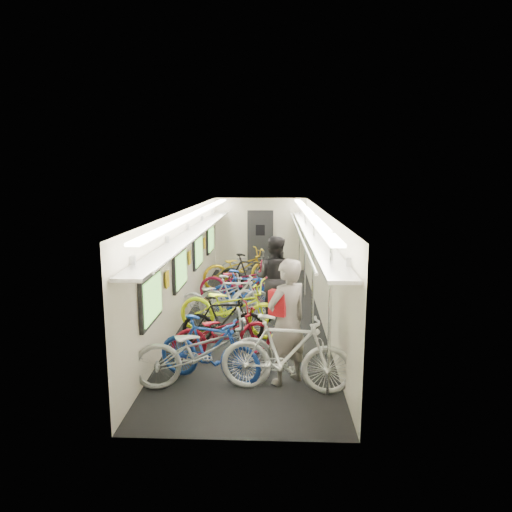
# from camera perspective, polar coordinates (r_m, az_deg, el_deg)

# --- Properties ---
(train_car_shell) EXTENTS (10.00, 10.00, 10.00)m
(train_car_shell) POSITION_cam_1_polar(r_m,az_deg,el_deg) (10.85, -2.06, 2.21)
(train_car_shell) COLOR black
(train_car_shell) RESTS_ON ground
(bicycle_0) EXTENTS (2.22, 1.20, 1.11)m
(bicycle_0) POSITION_cam_1_polar(r_m,az_deg,el_deg) (7.02, -6.48, -11.64)
(bicycle_0) COLOR #9E9EA2
(bicycle_0) RESTS_ON ground
(bicycle_1) EXTENTS (1.78, 1.03, 1.03)m
(bicycle_1) POSITION_cam_1_polar(r_m,az_deg,el_deg) (7.16, -5.91, -11.51)
(bicycle_1) COLOR #1A3EA0
(bicycle_1) RESTS_ON ground
(bicycle_2) EXTENTS (1.88, 1.22, 0.93)m
(bicycle_2) POSITION_cam_1_polar(r_m,az_deg,el_deg) (8.00, -4.17, -9.50)
(bicycle_2) COLOR maroon
(bicycle_2) RESTS_ON ground
(bicycle_3) EXTENTS (1.59, 0.63, 0.93)m
(bicycle_3) POSITION_cam_1_polar(r_m,az_deg,el_deg) (8.66, -4.10, -7.96)
(bicycle_3) COLOR black
(bicycle_3) RESTS_ON ground
(bicycle_4) EXTENTS (2.29, 1.27, 1.14)m
(bicycle_4) POSITION_cam_1_polar(r_m,az_deg,el_deg) (9.04, -3.14, -6.46)
(bicycle_4) COLOR #E2F717
(bicycle_4) RESTS_ON ground
(bicycle_5) EXTENTS (1.64, 0.54, 0.97)m
(bicycle_5) POSITION_cam_1_polar(r_m,az_deg,el_deg) (10.18, -2.65, -5.05)
(bicycle_5) COLOR silver
(bicycle_5) RESTS_ON ground
(bicycle_6) EXTENTS (1.88, 1.06, 0.94)m
(bicycle_6) POSITION_cam_1_polar(r_m,az_deg,el_deg) (10.25, -4.74, -5.07)
(bicycle_6) COLOR #AFADB2
(bicycle_6) RESTS_ON ground
(bicycle_7) EXTENTS (1.75, 0.82, 1.01)m
(bicycle_7) POSITION_cam_1_polar(r_m,az_deg,el_deg) (10.44, -1.38, -4.53)
(bicycle_7) COLOR #1D46AE
(bicycle_7) RESTS_ON ground
(bicycle_8) EXTENTS (2.00, 0.71, 1.05)m
(bicycle_8) POSITION_cam_1_polar(r_m,az_deg,el_deg) (11.28, -2.07, -3.33)
(bicycle_8) COLOR maroon
(bicycle_8) RESTS_ON ground
(bicycle_9) EXTENTS (1.93, 1.16, 1.12)m
(bicycle_9) POSITION_cam_1_polar(r_m,az_deg,el_deg) (11.91, -0.65, -2.43)
(bicycle_9) COLOR black
(bicycle_9) RESTS_ON ground
(bicycle_10) EXTENTS (2.25, 1.55, 1.12)m
(bicycle_10) POSITION_cam_1_polar(r_m,az_deg,el_deg) (12.79, -2.08, -1.56)
(bicycle_10) COLOR #BB9211
(bicycle_10) RESTS_ON ground
(bicycle_11) EXTENTS (1.99, 0.78, 1.16)m
(bicycle_11) POSITION_cam_1_polar(r_m,az_deg,el_deg) (6.78, 3.79, -12.13)
(bicycle_11) COLOR white
(bicycle_11) RESTS_ON ground
(bicycle_12) EXTENTS (1.79, 0.85, 0.90)m
(bicycle_12) POSITION_cam_1_polar(r_m,az_deg,el_deg) (13.88, -0.98, -1.08)
(bicycle_12) COLOR slate
(bicycle_12) RESTS_ON ground
(passenger_near) EXTENTS (0.84, 0.80, 1.94)m
(passenger_near) POSITION_cam_1_polar(r_m,az_deg,el_deg) (6.94, 3.89, -8.22)
(passenger_near) COLOR gray
(passenger_near) RESTS_ON ground
(passenger_mid) EXTENTS (1.08, 0.95, 1.86)m
(passenger_mid) POSITION_cam_1_polar(r_m,az_deg,el_deg) (9.91, 2.30, -2.81)
(passenger_mid) COLOR black
(passenger_mid) RESTS_ON ground
(backpack) EXTENTS (0.29, 0.23, 0.38)m
(backpack) POSITION_cam_1_polar(r_m,az_deg,el_deg) (6.78, 2.76, -5.89)
(backpack) COLOR red
(backpack) RESTS_ON passenger_near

